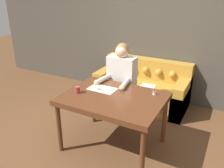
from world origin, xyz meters
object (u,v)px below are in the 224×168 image
scissors (101,90)px  mug (78,90)px  couch (143,88)px  dining_table (113,101)px  person (121,84)px  thread_spool (154,93)px

scissors → mug: (-0.23, -0.23, 0.04)m
couch → scissors: 1.41m
dining_table → couch: (-0.13, 1.43, -0.40)m
person → mug: person is taller
dining_table → person: bearing=106.9°
dining_table → person: (-0.19, 0.64, -0.03)m
dining_table → person: 0.67m
dining_table → mug: size_ratio=11.46×
scissors → mug: bearing=-134.7°
person → thread_spool: bearing=-27.7°
scissors → mug: 0.33m
mug → couch: bearing=77.5°
couch → scissors: (-0.12, -1.32, 0.47)m
dining_table → thread_spool: thread_spool is taller
couch → scissors: bearing=-95.0°
thread_spool → couch: bearing=117.0°
person → mug: (-0.28, -0.77, 0.15)m
person → scissors: 0.55m
mug → thread_spool: (0.92, 0.43, -0.02)m
dining_table → thread_spool: bearing=34.3°
dining_table → couch: bearing=95.1°
couch → thread_spool: couch is taller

